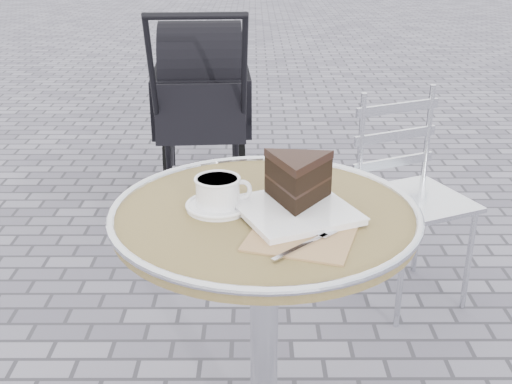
{
  "coord_description": "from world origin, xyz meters",
  "views": [
    {
      "loc": [
        -0.02,
        -1.34,
        1.35
      ],
      "look_at": [
        -0.02,
        -0.01,
        0.78
      ],
      "focal_mm": 45.0,
      "sensor_mm": 36.0,
      "label": 1
    }
  ],
  "objects_px": {
    "cappuccino_set": "(219,195)",
    "bistro_chair": "(403,172)",
    "baby_stroller": "(202,110)",
    "cafe_table": "(264,273)",
    "cake_plate_set": "(297,186)"
  },
  "relations": [
    {
      "from": "cappuccino_set",
      "to": "baby_stroller",
      "type": "distance_m",
      "value": 1.85
    },
    {
      "from": "cappuccino_set",
      "to": "cake_plate_set",
      "type": "bearing_deg",
      "value": -14.39
    },
    {
      "from": "cappuccino_set",
      "to": "cake_plate_set",
      "type": "distance_m",
      "value": 0.18
    },
    {
      "from": "cafe_table",
      "to": "bistro_chair",
      "type": "bearing_deg",
      "value": 58.74
    },
    {
      "from": "cake_plate_set",
      "to": "cappuccino_set",
      "type": "bearing_deg",
      "value": 152.69
    },
    {
      "from": "cafe_table",
      "to": "baby_stroller",
      "type": "relative_size",
      "value": 0.73
    },
    {
      "from": "cake_plate_set",
      "to": "baby_stroller",
      "type": "xyz_separation_m",
      "value": [
        -0.36,
        1.83,
        -0.33
      ]
    },
    {
      "from": "cappuccino_set",
      "to": "baby_stroller",
      "type": "bearing_deg",
      "value": 84.79
    },
    {
      "from": "cappuccino_set",
      "to": "bistro_chair",
      "type": "distance_m",
      "value": 1.1
    },
    {
      "from": "cappuccino_set",
      "to": "bistro_chair",
      "type": "relative_size",
      "value": 0.21
    },
    {
      "from": "cafe_table",
      "to": "bistro_chair",
      "type": "relative_size",
      "value": 0.94
    },
    {
      "from": "cafe_table",
      "to": "cake_plate_set",
      "type": "distance_m",
      "value": 0.24
    },
    {
      "from": "bistro_chair",
      "to": "cake_plate_set",
      "type": "bearing_deg",
      "value": -141.54
    },
    {
      "from": "cafe_table",
      "to": "cappuccino_set",
      "type": "xyz_separation_m",
      "value": [
        -0.11,
        0.01,
        0.2
      ]
    },
    {
      "from": "cafe_table",
      "to": "bistro_chair",
      "type": "height_order",
      "value": "bistro_chair"
    }
  ]
}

